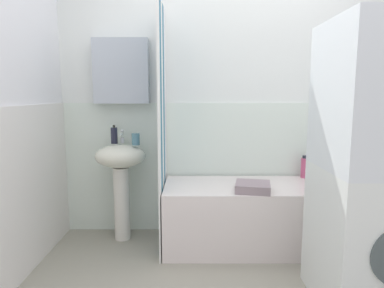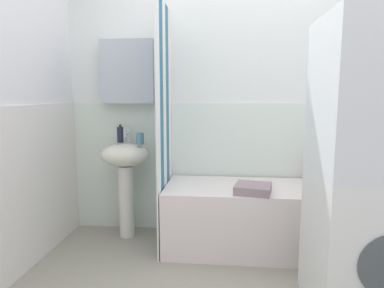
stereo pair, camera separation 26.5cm
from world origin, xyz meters
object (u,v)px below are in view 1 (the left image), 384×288
object	(u,v)px
soap_dispenser	(114,135)
body_wash_bottle	(332,167)
toothbrush_cup	(136,139)
conditioner_bottle	(321,169)
sink	(121,170)
towel_folded	(253,187)
lotion_bottle	(304,167)
bathtub	(260,215)
washer_dryer_stack	(375,170)

from	to	relation	value
soap_dispenser	body_wash_bottle	bearing A→B (deg)	1.28
toothbrush_cup	body_wash_bottle	bearing A→B (deg)	4.32
toothbrush_cup	conditioner_bottle	distance (m)	1.68
toothbrush_cup	conditioner_bottle	world-z (taller)	toothbrush_cup
sink	toothbrush_cup	bearing A→B (deg)	-4.69
body_wash_bottle	towel_folded	xyz separation A→B (m)	(-0.80, -0.44, -0.06)
lotion_bottle	towel_folded	world-z (taller)	lotion_bottle
bathtub	conditioner_bottle	world-z (taller)	conditioner_bottle
conditioner_bottle	washer_dryer_stack	world-z (taller)	washer_dryer_stack
body_wash_bottle	washer_dryer_stack	size ratio (longest dim) A/B	0.12
lotion_bottle	towel_folded	size ratio (longest dim) A/B	0.76
sink	bathtub	xyz separation A→B (m)	(1.19, -0.14, -0.36)
soap_dispenser	body_wash_bottle	xyz separation A→B (m)	(1.96, 0.04, -0.30)
toothbrush_cup	towel_folded	world-z (taller)	toothbrush_cup
conditioner_bottle	towel_folded	xyz separation A→B (m)	(-0.69, -0.43, -0.04)
toothbrush_cup	washer_dryer_stack	world-z (taller)	washer_dryer_stack
washer_dryer_stack	body_wash_bottle	bearing A→B (deg)	79.06
sink	body_wash_bottle	bearing A→B (deg)	3.66
washer_dryer_stack	lotion_bottle	bearing A→B (deg)	92.26
toothbrush_cup	washer_dryer_stack	bearing A→B (deg)	-31.96
soap_dispenser	towel_folded	distance (m)	1.28
conditioner_bottle	toothbrush_cup	bearing A→B (deg)	-175.83
conditioner_bottle	lotion_bottle	world-z (taller)	lotion_bottle
bathtub	lotion_bottle	distance (m)	0.63
bathtub	towel_folded	bearing A→B (deg)	-117.77
bathtub	lotion_bottle	size ratio (longest dim) A/B	7.93
washer_dryer_stack	toothbrush_cup	bearing A→B (deg)	148.04
body_wash_bottle	conditioner_bottle	bearing A→B (deg)	-173.52
body_wash_bottle	lotion_bottle	xyz separation A→B (m)	(-0.25, -0.01, 0.00)
body_wash_bottle	towel_folded	distance (m)	0.91
toothbrush_cup	body_wash_bottle	distance (m)	1.78
lotion_bottle	body_wash_bottle	bearing A→B (deg)	1.27
body_wash_bottle	conditioner_bottle	distance (m)	0.11
bathtub	toothbrush_cup	bearing A→B (deg)	173.21
bathtub	towel_folded	xyz separation A→B (m)	(-0.10, -0.19, 0.30)
lotion_bottle	washer_dryer_stack	size ratio (longest dim) A/B	0.12
lotion_bottle	washer_dryer_stack	distance (m)	1.11
conditioner_bottle	washer_dryer_stack	bearing A→B (deg)	-95.48
towel_folded	toothbrush_cup	bearing A→B (deg)	161.95
toothbrush_cup	body_wash_bottle	xyz separation A→B (m)	(1.75, 0.13, -0.27)
body_wash_bottle	sink	bearing A→B (deg)	-176.34
bathtub	sink	bearing A→B (deg)	173.45
conditioner_bottle	washer_dryer_stack	distance (m)	1.11
toothbrush_cup	sink	bearing A→B (deg)	175.31
lotion_bottle	towel_folded	xyz separation A→B (m)	(-0.54, -0.44, -0.06)
towel_folded	washer_dryer_stack	distance (m)	0.92
soap_dispenser	lotion_bottle	distance (m)	1.73
soap_dispenser	toothbrush_cup	xyz separation A→B (m)	(0.20, -0.09, -0.02)
towel_folded	soap_dispenser	bearing A→B (deg)	160.97
conditioner_bottle	towel_folded	world-z (taller)	conditioner_bottle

